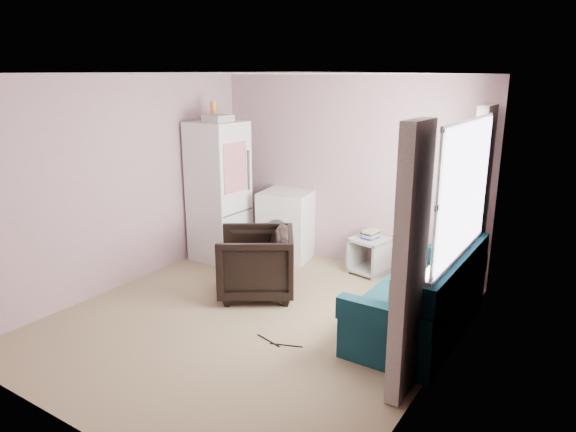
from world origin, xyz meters
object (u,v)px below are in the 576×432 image
(washing_machine, at_px, (287,223))
(side_table, at_px, (370,253))
(fridge, at_px, (219,191))
(sofa, at_px, (424,302))
(armchair, at_px, (256,260))

(washing_machine, height_order, side_table, washing_machine)
(fridge, height_order, side_table, fridge)
(fridge, distance_m, sofa, 3.22)
(side_table, bearing_deg, sofa, -46.40)
(fridge, bearing_deg, sofa, -9.42)
(washing_machine, xyz_separation_m, sofa, (2.34, -1.11, -0.18))
(sofa, bearing_deg, side_table, 133.81)
(washing_machine, bearing_deg, side_table, -8.72)
(washing_machine, height_order, sofa, washing_machine)
(fridge, height_order, washing_machine, fridge)
(fridge, bearing_deg, side_table, 17.17)
(fridge, xyz_separation_m, sofa, (3.10, -0.58, -0.65))
(armchair, bearing_deg, sofa, 61.75)
(washing_machine, bearing_deg, sofa, -36.03)
(armchair, xyz_separation_m, fridge, (-1.17, 0.76, 0.53))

